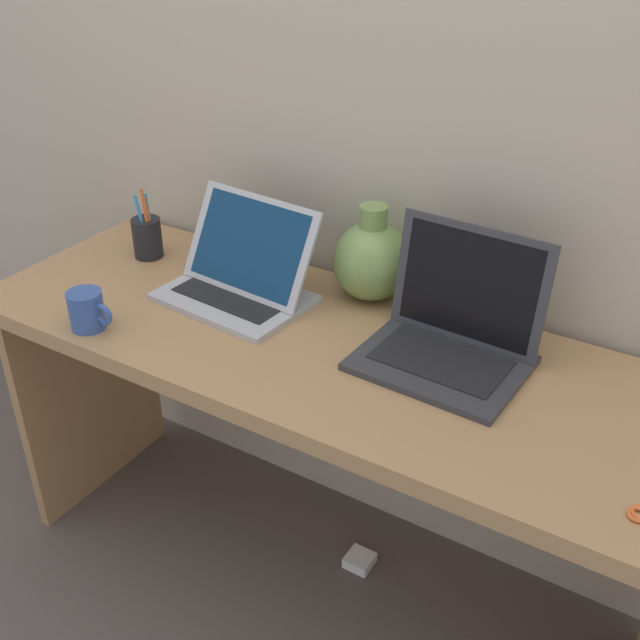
# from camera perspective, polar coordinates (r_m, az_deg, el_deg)

# --- Properties ---
(ground_plane) EXTENTS (6.00, 6.00, 0.00)m
(ground_plane) POSITION_cam_1_polar(r_m,az_deg,el_deg) (2.15, 0.00, -18.43)
(ground_plane) COLOR #564C47
(back_wall) EXTENTS (4.40, 0.04, 2.40)m
(back_wall) POSITION_cam_1_polar(r_m,az_deg,el_deg) (1.75, 5.86, 16.44)
(back_wall) COLOR #BCAD99
(back_wall) RESTS_ON ground
(desk) EXTENTS (1.61, 0.57, 0.74)m
(desk) POSITION_cam_1_polar(r_m,az_deg,el_deg) (1.75, 0.00, -5.71)
(desk) COLOR #AD7F51
(desk) RESTS_ON ground
(laptop_left) EXTENTS (0.36, 0.27, 0.22)m
(laptop_left) POSITION_cam_1_polar(r_m,az_deg,el_deg) (1.81, -5.75, 3.46)
(laptop_left) COLOR #B2B2B7
(laptop_left) RESTS_ON desk
(laptop_right) EXTENTS (0.34, 0.27, 0.26)m
(laptop_right) POSITION_cam_1_polar(r_m,az_deg,el_deg) (1.60, 9.80, -0.46)
(laptop_right) COLOR #333338
(laptop_right) RESTS_ON desk
(green_vase) EXTENTS (0.18, 0.18, 0.23)m
(green_vase) POSITION_cam_1_polar(r_m,az_deg,el_deg) (1.79, 3.82, 4.43)
(green_vase) COLOR #75934C
(green_vase) RESTS_ON desk
(coffee_mug) EXTENTS (0.11, 0.08, 0.09)m
(coffee_mug) POSITION_cam_1_polar(r_m,az_deg,el_deg) (1.76, -16.68, 0.69)
(coffee_mug) COLOR #335199
(coffee_mug) RESTS_ON desk
(pen_cup) EXTENTS (0.07, 0.07, 0.19)m
(pen_cup) POSITION_cam_1_polar(r_m,az_deg,el_deg) (2.04, -12.54, 5.97)
(pen_cup) COLOR black
(pen_cup) RESTS_ON desk
(power_brick) EXTENTS (0.07, 0.07, 0.03)m
(power_brick) POSITION_cam_1_polar(r_m,az_deg,el_deg) (2.17, 2.92, -17.17)
(power_brick) COLOR white
(power_brick) RESTS_ON ground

